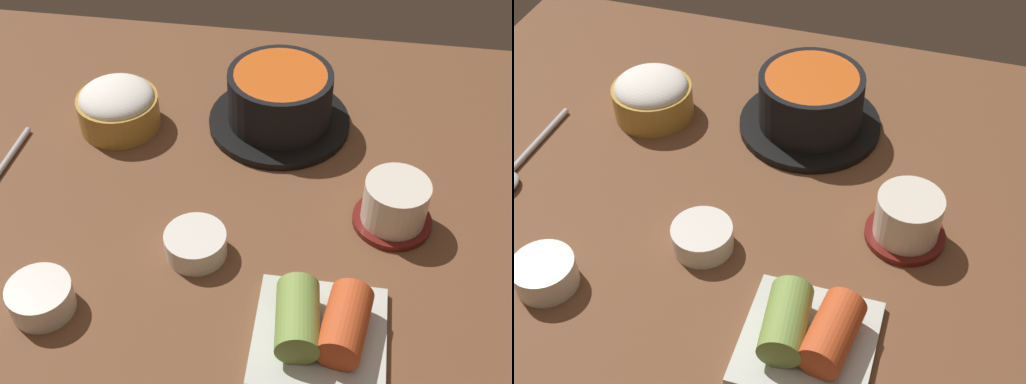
% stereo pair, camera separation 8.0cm
% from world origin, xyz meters
% --- Properties ---
extents(dining_table, '(1.00, 0.76, 0.02)m').
position_xyz_m(dining_table, '(0.00, 0.00, 0.01)').
color(dining_table, brown).
rests_on(dining_table, ground).
extents(stone_pot, '(0.19, 0.19, 0.08)m').
position_xyz_m(stone_pot, '(0.03, 0.15, 0.06)').
color(stone_pot, black).
rests_on(stone_pot, dining_table).
extents(rice_bowl, '(0.11, 0.11, 0.06)m').
position_xyz_m(rice_bowl, '(-0.19, 0.11, 0.05)').
color(rice_bowl, '#B78C38').
rests_on(rice_bowl, dining_table).
extents(tea_cup_with_saucer, '(0.09, 0.09, 0.06)m').
position_xyz_m(tea_cup_with_saucer, '(0.18, -0.02, 0.05)').
color(tea_cup_with_saucer, maroon).
rests_on(tea_cup_with_saucer, dining_table).
extents(banchan_cup_center, '(0.07, 0.07, 0.03)m').
position_xyz_m(banchan_cup_center, '(-0.04, -0.10, 0.04)').
color(banchan_cup_center, white).
rests_on(banchan_cup_center, dining_table).
extents(kimchi_plate, '(0.13, 0.13, 0.05)m').
position_xyz_m(kimchi_plate, '(0.11, -0.19, 0.04)').
color(kimchi_plate, silver).
rests_on(kimchi_plate, dining_table).
extents(side_bowl_near, '(0.07, 0.07, 0.03)m').
position_xyz_m(side_bowl_near, '(-0.18, -0.19, 0.04)').
color(side_bowl_near, white).
rests_on(side_bowl_near, dining_table).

